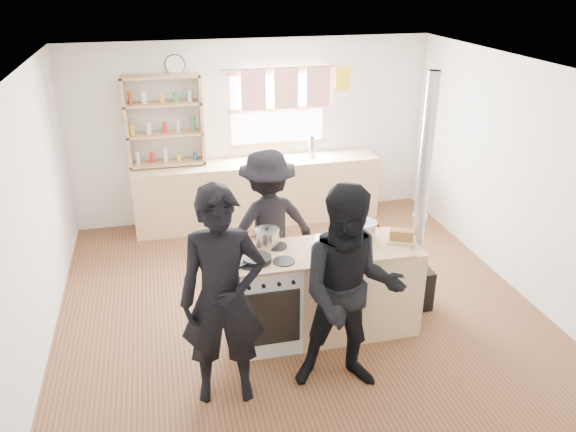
{
  "coord_description": "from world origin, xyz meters",
  "views": [
    {
      "loc": [
        -1.29,
        -5.03,
        3.37
      ],
      "look_at": [
        -0.12,
        -0.1,
        1.1
      ],
      "focal_mm": 35.0,
      "sensor_mm": 36.0,
      "label": 1
    }
  ],
  "objects_px": {
    "flue_heater": "(416,251)",
    "cooking_island": "(325,291)",
    "thermos": "(312,147)",
    "person_near_left": "(223,299)",
    "stockpot_stove": "(267,238)",
    "bread_board": "(401,236)",
    "skillet_greens": "(257,259)",
    "person_near_right": "(350,292)",
    "stockpot_counter": "(363,230)",
    "person_far": "(268,225)",
    "roast_tray": "(330,244)"
  },
  "relations": [
    {
      "from": "bread_board",
      "to": "flue_heater",
      "type": "relative_size",
      "value": 0.14
    },
    {
      "from": "skillet_greens",
      "to": "stockpot_stove",
      "type": "height_order",
      "value": "stockpot_stove"
    },
    {
      "from": "flue_heater",
      "to": "person_near_right",
      "type": "height_order",
      "value": "flue_heater"
    },
    {
      "from": "stockpot_counter",
      "to": "bread_board",
      "type": "relative_size",
      "value": 0.8
    },
    {
      "from": "stockpot_stove",
      "to": "bread_board",
      "type": "bearing_deg",
      "value": -9.32
    },
    {
      "from": "thermos",
      "to": "person_near_left",
      "type": "height_order",
      "value": "person_near_left"
    },
    {
      "from": "person_near_right",
      "to": "flue_heater",
      "type": "bearing_deg",
      "value": 55.67
    },
    {
      "from": "bread_board",
      "to": "thermos",
      "type": "bearing_deg",
      "value": 92.42
    },
    {
      "from": "person_near_left",
      "to": "person_far",
      "type": "height_order",
      "value": "person_near_left"
    },
    {
      "from": "thermos",
      "to": "skillet_greens",
      "type": "xyz_separation_m",
      "value": [
        -1.31,
        -2.87,
        -0.09
      ]
    },
    {
      "from": "bread_board",
      "to": "person_near_left",
      "type": "bearing_deg",
      "value": -160.14
    },
    {
      "from": "flue_heater",
      "to": "cooking_island",
      "type": "bearing_deg",
      "value": -167.2
    },
    {
      "from": "stockpot_counter",
      "to": "stockpot_stove",
      "type": "bearing_deg",
      "value": 175.89
    },
    {
      "from": "stockpot_stove",
      "to": "stockpot_counter",
      "type": "height_order",
      "value": "stockpot_counter"
    },
    {
      "from": "skillet_greens",
      "to": "roast_tray",
      "type": "bearing_deg",
      "value": 8.37
    },
    {
      "from": "stockpot_stove",
      "to": "flue_heater",
      "type": "height_order",
      "value": "flue_heater"
    },
    {
      "from": "skillet_greens",
      "to": "person_far",
      "type": "bearing_deg",
      "value": 73.11
    },
    {
      "from": "stockpot_stove",
      "to": "flue_heater",
      "type": "relative_size",
      "value": 0.09
    },
    {
      "from": "person_near_left",
      "to": "flue_heater",
      "type": "bearing_deg",
      "value": 29.68
    },
    {
      "from": "cooking_island",
      "to": "flue_heater",
      "type": "relative_size",
      "value": 0.79
    },
    {
      "from": "cooking_island",
      "to": "person_near_right",
      "type": "xyz_separation_m",
      "value": [
        -0.03,
        -0.77,
        0.46
      ]
    },
    {
      "from": "roast_tray",
      "to": "person_near_right",
      "type": "xyz_separation_m",
      "value": [
        -0.07,
        -0.78,
        -0.05
      ]
    },
    {
      "from": "cooking_island",
      "to": "bread_board",
      "type": "height_order",
      "value": "bread_board"
    },
    {
      "from": "stockpot_stove",
      "to": "person_near_left",
      "type": "bearing_deg",
      "value": -121.84
    },
    {
      "from": "roast_tray",
      "to": "flue_heater",
      "type": "relative_size",
      "value": 0.15
    },
    {
      "from": "person_near_left",
      "to": "person_far",
      "type": "bearing_deg",
      "value": 72.67
    },
    {
      "from": "roast_tray",
      "to": "stockpot_stove",
      "type": "relative_size",
      "value": 1.64
    },
    {
      "from": "stockpot_counter",
      "to": "person_near_right",
      "type": "distance_m",
      "value": 1.0
    },
    {
      "from": "person_near_left",
      "to": "person_far",
      "type": "distance_m",
      "value": 1.67
    },
    {
      "from": "cooking_island",
      "to": "roast_tray",
      "type": "distance_m",
      "value": 0.51
    },
    {
      "from": "stockpot_stove",
      "to": "person_far",
      "type": "distance_m",
      "value": 0.7
    },
    {
      "from": "skillet_greens",
      "to": "person_far",
      "type": "height_order",
      "value": "person_far"
    },
    {
      "from": "person_near_right",
      "to": "stockpot_counter",
      "type": "bearing_deg",
      "value": 76.85
    },
    {
      "from": "thermos",
      "to": "cooking_island",
      "type": "relative_size",
      "value": 0.15
    },
    {
      "from": "thermos",
      "to": "stockpot_stove",
      "type": "bearing_deg",
      "value": -114.21
    },
    {
      "from": "person_far",
      "to": "bread_board",
      "type": "bearing_deg",
      "value": 131.45
    },
    {
      "from": "stockpot_counter",
      "to": "person_far",
      "type": "xyz_separation_m",
      "value": [
        -0.79,
        0.73,
        -0.19
      ]
    },
    {
      "from": "stockpot_counter",
      "to": "person_near_left",
      "type": "bearing_deg",
      "value": -151.51
    },
    {
      "from": "stockpot_stove",
      "to": "flue_heater",
      "type": "bearing_deg",
      "value": 1.56
    },
    {
      "from": "roast_tray",
      "to": "bread_board",
      "type": "height_order",
      "value": "bread_board"
    },
    {
      "from": "roast_tray",
      "to": "person_near_left",
      "type": "relative_size",
      "value": 0.2
    },
    {
      "from": "stockpot_stove",
      "to": "person_near_left",
      "type": "xyz_separation_m",
      "value": [
        -0.54,
        -0.86,
        -0.06
      ]
    },
    {
      "from": "thermos",
      "to": "flue_heater",
      "type": "xyz_separation_m",
      "value": [
        0.42,
        -2.53,
        -0.38
      ]
    },
    {
      "from": "thermos",
      "to": "skillet_greens",
      "type": "bearing_deg",
      "value": -114.55
    },
    {
      "from": "stockpot_stove",
      "to": "person_near_right",
      "type": "xyz_separation_m",
      "value": [
        0.49,
        -0.97,
        -0.09
      ]
    },
    {
      "from": "thermos",
      "to": "flue_heater",
      "type": "height_order",
      "value": "flue_heater"
    },
    {
      "from": "person_near_right",
      "to": "person_far",
      "type": "distance_m",
      "value": 1.67
    },
    {
      "from": "stockpot_counter",
      "to": "person_far",
      "type": "height_order",
      "value": "person_far"
    },
    {
      "from": "stockpot_counter",
      "to": "person_far",
      "type": "distance_m",
      "value": 1.09
    },
    {
      "from": "skillet_greens",
      "to": "person_far",
      "type": "xyz_separation_m",
      "value": [
        0.29,
        0.95,
        -0.13
      ]
    }
  ]
}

